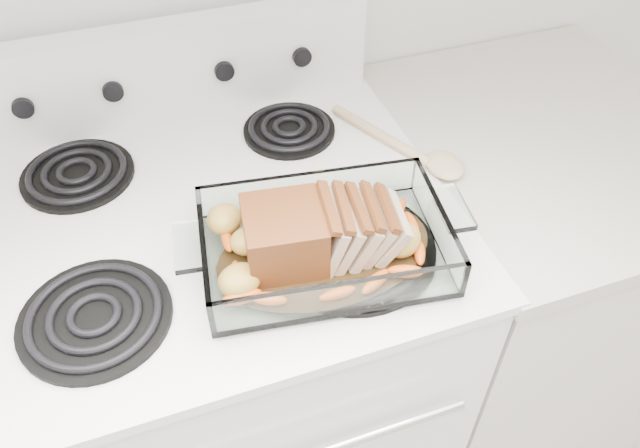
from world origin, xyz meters
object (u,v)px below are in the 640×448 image
object	(u,v)px
electric_range	(234,364)
baking_dish	(325,247)
counter_right	(505,288)
pork_roast	(310,235)

from	to	relation	value
electric_range	baking_dish	distance (m)	0.53
counter_right	baking_dish	distance (m)	0.74
electric_range	counter_right	size ratio (longest dim) A/B	1.20
electric_range	counter_right	xyz separation A→B (m)	(0.66, -0.00, -0.02)
baking_dish	pork_roast	xyz separation A→B (m)	(-0.02, -0.00, 0.03)
electric_range	pork_roast	size ratio (longest dim) A/B	4.82
pork_roast	counter_right	bearing A→B (deg)	27.51
counter_right	baking_dish	bearing A→B (deg)	-162.89
counter_right	baking_dish	world-z (taller)	baking_dish
electric_range	pork_roast	world-z (taller)	electric_range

